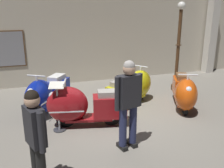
# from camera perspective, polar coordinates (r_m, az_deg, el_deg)

# --- Properties ---
(ground_plane) EXTENTS (60.00, 60.00, 0.00)m
(ground_plane) POSITION_cam_1_polar(r_m,az_deg,el_deg) (5.92, 2.58, -8.89)
(ground_plane) COLOR slate
(showroom_back_wall) EXTENTS (18.00, 0.63, 3.36)m
(showroom_back_wall) POSITION_cam_1_polar(r_m,az_deg,el_deg) (9.10, -5.30, 11.11)
(showroom_back_wall) COLOR #BCB29E
(showroom_back_wall) RESTS_ON ground
(scooter_0) EXTENTS (1.44, 1.78, 1.10)m
(scooter_0) POSITION_cam_1_polar(r_m,az_deg,el_deg) (6.48, -15.54, -2.39)
(scooter_0) COLOR black
(scooter_0) RESTS_ON ground
(scooter_1) EXTENTS (1.88, 0.91, 1.10)m
(scooter_1) POSITION_cam_1_polar(r_m,az_deg,el_deg) (5.54, -7.46, -5.16)
(scooter_1) COLOR black
(scooter_1) RESTS_ON ground
(scooter_2) EXTENTS (1.75, 1.32, 1.06)m
(scooter_2) POSITION_cam_1_polar(r_m,az_deg,el_deg) (6.91, 5.23, -0.78)
(scooter_2) COLOR black
(scooter_2) RESTS_ON ground
(scooter_3) EXTENTS (1.25, 1.78, 1.07)m
(scooter_3) POSITION_cam_1_polar(r_m,az_deg,el_deg) (6.74, 16.76, -1.88)
(scooter_3) COLOR black
(scooter_3) RESTS_ON ground
(lamppost) EXTENTS (0.28, 0.28, 2.87)m
(lamppost) POSITION_cam_1_polar(r_m,az_deg,el_deg) (8.20, 15.42, 8.30)
(lamppost) COLOR #472D19
(lamppost) RESTS_ON ground
(visitor_0) EXTENTS (0.58, 0.33, 1.74)m
(visitor_0) POSITION_cam_1_polar(r_m,az_deg,el_deg) (4.46, 3.93, -3.65)
(visitor_0) COLOR black
(visitor_0) RESTS_ON ground
(visitor_1) EXTENTS (0.34, 0.51, 1.58)m
(visitor_1) POSITION_cam_1_polar(r_m,az_deg,el_deg) (3.56, -17.63, -11.58)
(visitor_1) COLOR black
(visitor_1) RESTS_ON ground
(info_stanchion) EXTENTS (0.37, 0.31, 1.12)m
(info_stanchion) POSITION_cam_1_polar(r_m,az_deg,el_deg) (5.45, -12.59, -6.25)
(info_stanchion) COLOR #333338
(info_stanchion) RESTS_ON ground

